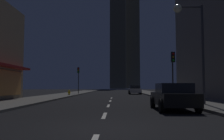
# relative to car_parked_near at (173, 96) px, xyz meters

# --- Properties ---
(ground_plane) EXTENTS (78.00, 136.00, 0.10)m
(ground_plane) POSITION_rel_car_parked_near_xyz_m (-3.60, 26.35, -0.79)
(ground_plane) COLOR black
(sidewalk_right) EXTENTS (4.00, 76.00, 0.15)m
(sidewalk_right) POSITION_rel_car_parked_near_xyz_m (3.40, 26.35, -0.67)
(sidewalk_right) COLOR #605E59
(sidewalk_right) RESTS_ON ground
(sidewalk_left) EXTENTS (4.00, 76.00, 0.15)m
(sidewalk_left) POSITION_rel_car_parked_near_xyz_m (-10.60, 26.35, -0.67)
(sidewalk_left) COLOR #605E59
(sidewalk_left) RESTS_ON ground
(lane_marking_center) EXTENTS (0.16, 23.00, 0.01)m
(lane_marking_center) POSITION_rel_car_parked_near_xyz_m (-3.60, 2.75, -0.73)
(lane_marking_center) COLOR silver
(lane_marking_center) RESTS_ON ground
(skyscraper_distant_tall) EXTENTS (8.34, 7.52, 79.93)m
(skyscraper_distant_tall) POSITION_rel_car_parked_near_xyz_m (-2.23, 113.52, 39.22)
(skyscraper_distant_tall) COLOR #494637
(skyscraper_distant_tall) RESTS_ON ground
(skyscraper_distant_mid) EXTENTS (8.04, 8.47, 68.58)m
(skyscraper_distant_mid) POSITION_rel_car_parked_near_xyz_m (6.70, 127.55, 33.55)
(skyscraper_distant_mid) COLOR #5C5745
(skyscraper_distant_mid) RESTS_ON ground
(car_parked_near) EXTENTS (1.98, 4.24, 1.45)m
(car_parked_near) POSITION_rel_car_parked_near_xyz_m (0.00, 0.00, 0.00)
(car_parked_near) COLOR black
(car_parked_near) RESTS_ON ground
(car_parked_far) EXTENTS (1.98, 4.24, 1.45)m
(car_parked_far) POSITION_rel_car_parked_near_xyz_m (0.00, 26.44, 0.00)
(car_parked_far) COLOR silver
(car_parked_far) RESTS_ON ground
(fire_hydrant_far_left) EXTENTS (0.42, 0.30, 0.65)m
(fire_hydrant_far_left) POSITION_rel_car_parked_near_xyz_m (-9.50, 19.18, -0.29)
(fire_hydrant_far_left) COLOR gold
(fire_hydrant_far_left) RESTS_ON sidewalk_left
(traffic_light_near_right) EXTENTS (0.32, 0.48, 4.20)m
(traffic_light_near_right) POSITION_rel_car_parked_near_xyz_m (1.90, 7.80, 2.45)
(traffic_light_near_right) COLOR #2D2D2D
(traffic_light_near_right) RESTS_ON sidewalk_right
(traffic_light_far_left) EXTENTS (0.32, 0.48, 4.20)m
(traffic_light_far_left) POSITION_rel_car_parked_near_xyz_m (-9.10, 24.41, 2.45)
(traffic_light_far_left) COLOR #2D2D2D
(traffic_light_far_left) RESTS_ON sidewalk_left
(street_lamp_right) EXTENTS (1.96, 0.56, 6.58)m
(street_lamp_right) POSITION_rel_car_parked_near_xyz_m (1.78, 2.52, 4.33)
(street_lamp_right) COLOR #38383D
(street_lamp_right) RESTS_ON sidewalk_right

